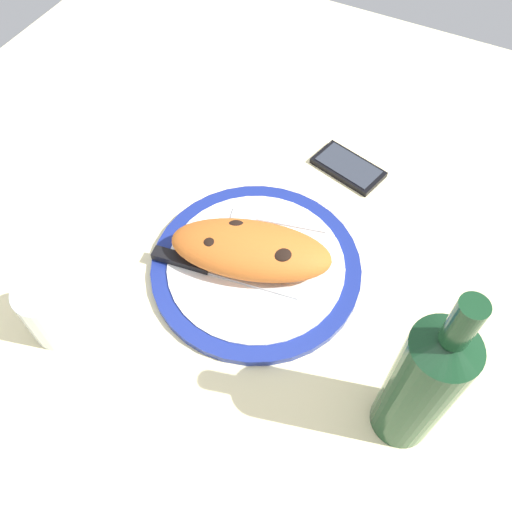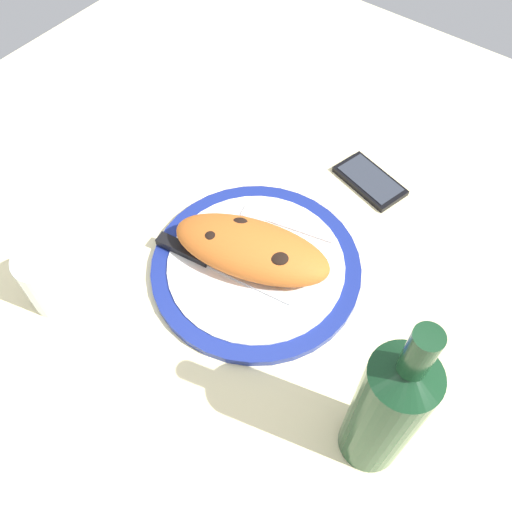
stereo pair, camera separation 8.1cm
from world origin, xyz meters
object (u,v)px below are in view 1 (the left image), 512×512
(wine_bottle, at_px, (423,384))
(water_glass, at_px, (53,312))
(plate, at_px, (256,266))
(calzone, at_px, (251,249))
(fork, at_px, (269,220))
(smartphone, at_px, (348,167))
(knife, at_px, (202,266))

(wine_bottle, bearing_deg, water_glass, 10.93)
(plate, height_order, water_glass, water_glass)
(calzone, height_order, water_glass, water_glass)
(calzone, xyz_separation_m, fork, (0.01, -0.08, -0.03))
(fork, relative_size, smartphone, 1.14)
(knife, distance_m, wine_bottle, 0.37)
(calzone, xyz_separation_m, water_glass, (0.20, 0.22, -0.00))
(plate, relative_size, calzone, 1.24)
(smartphone, bearing_deg, wine_bottle, 120.17)
(plate, xyz_separation_m, water_glass, (0.21, 0.22, 0.04))
(calzone, height_order, smartphone, calzone)
(plate, xyz_separation_m, smartphone, (-0.05, -0.26, -0.00))
(wine_bottle, bearing_deg, smartphone, -59.83)
(calzone, relative_size, fork, 1.70)
(wine_bottle, bearing_deg, knife, -13.06)
(plate, bearing_deg, calzone, -3.39)
(plate, distance_m, fork, 0.09)
(fork, bearing_deg, plate, 102.86)
(knife, relative_size, wine_bottle, 0.77)
(calzone, bearing_deg, knife, 36.93)
(smartphone, relative_size, water_glass, 1.36)
(water_glass, bearing_deg, calzone, -132.10)
(knife, bearing_deg, smartphone, -110.93)
(plate, distance_m, wine_bottle, 0.32)
(fork, xyz_separation_m, knife, (0.05, 0.13, 0.00))
(smartphone, distance_m, water_glass, 0.54)
(knife, relative_size, water_glass, 2.35)
(knife, bearing_deg, water_glass, 51.65)
(calzone, xyz_separation_m, wine_bottle, (-0.28, 0.12, 0.08))
(smartphone, relative_size, wine_bottle, 0.45)
(water_glass, bearing_deg, fork, -121.73)
(fork, height_order, water_glass, water_glass)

